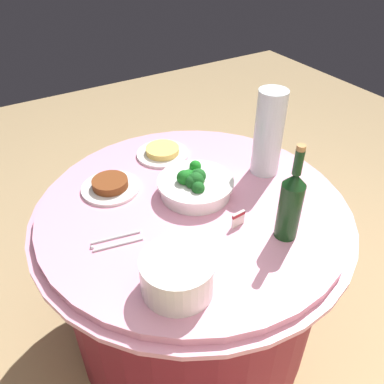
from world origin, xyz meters
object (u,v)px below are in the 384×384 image
(broccoli_bowl, at_px, (195,185))
(food_plate_stir_fry, at_px, (110,186))
(wine_bottle, at_px, (291,204))
(plate_stack, at_px, (178,274))
(label_placard_front, at_px, (238,218))
(serving_tongs, at_px, (115,242))
(food_plate_noodles, at_px, (163,152))
(decorative_fruit_vase, at_px, (268,135))

(broccoli_bowl, height_order, food_plate_stir_fry, broccoli_bowl)
(broccoli_bowl, bearing_deg, wine_bottle, 111.92)
(broccoli_bowl, xyz_separation_m, plate_stack, (0.27, 0.35, 0.01))
(plate_stack, xyz_separation_m, label_placard_front, (-0.30, -0.13, -0.02))
(plate_stack, bearing_deg, food_plate_stir_fry, -91.57)
(wine_bottle, bearing_deg, broccoli_bowl, -68.08)
(serving_tongs, xyz_separation_m, food_plate_noodles, (-0.38, -0.39, 0.01))
(broccoli_bowl, relative_size, label_placard_front, 5.09)
(plate_stack, distance_m, food_plate_noodles, 0.72)
(wine_bottle, relative_size, food_plate_stir_fry, 1.53)
(broccoli_bowl, relative_size, decorative_fruit_vase, 0.82)
(plate_stack, relative_size, food_plate_stir_fry, 0.95)
(broccoli_bowl, xyz_separation_m, food_plate_stir_fry, (0.26, -0.19, -0.03))
(wine_bottle, height_order, serving_tongs, wine_bottle)
(plate_stack, xyz_separation_m, food_plate_noodles, (-0.30, -0.65, -0.04))
(food_plate_stir_fry, relative_size, food_plate_noodles, 1.00)
(decorative_fruit_vase, bearing_deg, serving_tongs, 6.40)
(decorative_fruit_vase, bearing_deg, food_plate_noodles, -47.18)
(wine_bottle, xyz_separation_m, food_plate_noodles, (0.11, -0.65, -0.11))
(food_plate_stir_fry, bearing_deg, food_plate_noodles, -157.81)
(serving_tongs, relative_size, food_plate_noodles, 0.76)
(decorative_fruit_vase, xyz_separation_m, serving_tongs, (0.67, 0.08, -0.16))
(serving_tongs, bearing_deg, plate_stack, 107.66)
(wine_bottle, xyz_separation_m, food_plate_stir_fry, (0.39, -0.53, -0.11))
(broccoli_bowl, xyz_separation_m, food_plate_noodles, (-0.03, -0.31, -0.03))
(label_placard_front, bearing_deg, food_plate_stir_fry, -55.21)
(serving_tongs, bearing_deg, wine_bottle, 152.61)
(food_plate_stir_fry, bearing_deg, decorative_fruit_vase, 160.70)
(broccoli_bowl, relative_size, serving_tongs, 1.67)
(decorative_fruit_vase, bearing_deg, wine_bottle, 61.05)
(plate_stack, xyz_separation_m, decorative_fruit_vase, (-0.59, -0.34, 0.11))
(serving_tongs, xyz_separation_m, food_plate_stir_fry, (-0.10, -0.28, 0.01))
(food_plate_stir_fry, distance_m, food_plate_noodles, 0.30)
(serving_tongs, bearing_deg, decorative_fruit_vase, -173.60)
(label_placard_front, bearing_deg, plate_stack, 22.59)
(wine_bottle, xyz_separation_m, label_placard_front, (0.10, -0.12, -0.10))
(broccoli_bowl, bearing_deg, food_plate_noodles, -94.89)
(decorative_fruit_vase, distance_m, label_placard_front, 0.38)
(decorative_fruit_vase, height_order, food_plate_noodles, decorative_fruit_vase)
(food_plate_noodles, bearing_deg, wine_bottle, 99.72)
(plate_stack, distance_m, decorative_fruit_vase, 0.69)
(broccoli_bowl, relative_size, food_plate_noodles, 1.27)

